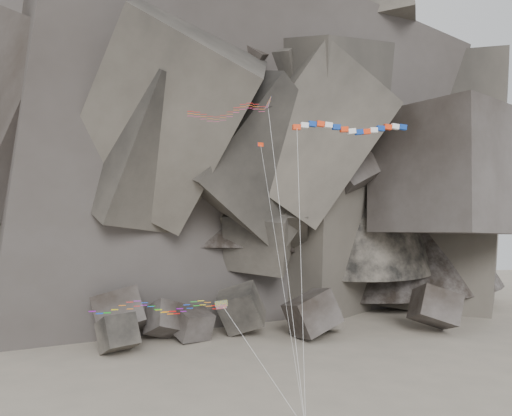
{
  "coord_description": "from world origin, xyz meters",
  "views": [
    {
      "loc": [
        -5.75,
        -43.01,
        18.31
      ],
      "look_at": [
        1.18,
        6.0,
        19.63
      ],
      "focal_mm": 35.0,
      "sensor_mm": 36.0,
      "label": 1
    }
  ],
  "objects": [
    {
      "name": "headland",
      "position": [
        0.0,
        70.0,
        42.0
      ],
      "size": [
        110.0,
        70.0,
        84.0
      ],
      "primitive_type": null,
      "color": "#565047",
      "rests_on": "ground"
    },
    {
      "name": "boulder_field",
      "position": [
        5.4,
        34.1,
        2.53
      ],
      "size": [
        59.06,
        16.15,
        9.19
      ],
      "color": "#47423F",
      "rests_on": "ground"
    },
    {
      "name": "delta_kite",
      "position": [
        -2.09,
        5.17,
        28.92
      ],
      "size": [
        9.74,
        9.9,
        28.77
      ],
      "rotation": [
        0.0,
        0.0,
        0.08
      ],
      "color": "red",
      "rests_on": "ground"
    },
    {
      "name": "banner_kite",
      "position": [
        9.22,
        0.87,
        26.78
      ],
      "size": [
        11.05,
        5.6,
        25.61
      ],
      "rotation": [
        0.0,
        0.0,
        0.01
      ],
      "color": "red",
      "rests_on": "ground"
    },
    {
      "name": "parafoil_kite",
      "position": [
        -8.6,
        2.9,
        10.61
      ],
      "size": [
        18.18,
        7.78,
        9.32
      ],
      "rotation": [
        0.0,
        0.0,
        -0.03
      ],
      "color": "yellow",
      "rests_on": "ground"
    },
    {
      "name": "pennant_kite",
      "position": [
        1.48,
        -0.39,
        19.81
      ],
      "size": [
        3.15,
        5.11,
        23.49
      ],
      "rotation": [
        0.0,
        0.0,
        0.37
      ],
      "color": "red",
      "rests_on": "ground"
    }
  ]
}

